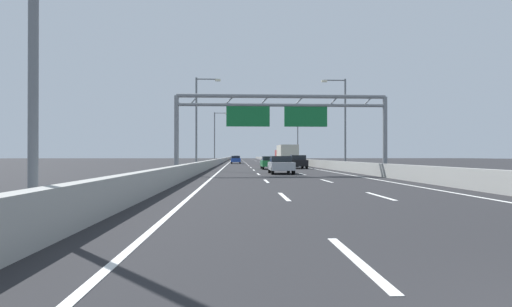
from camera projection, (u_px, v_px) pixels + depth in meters
ground_plane at (251, 162)px, 102.30m from camera, size 260.00×260.00×0.00m
lane_dash_left_0 at (356, 260)px, 5.82m from camera, size 0.16×3.00×0.01m
lane_dash_left_1 at (284, 197)px, 14.81m from camera, size 0.16×3.00×0.01m
lane_dash_left_2 at (266, 181)px, 23.80m from camera, size 0.16×3.00×0.01m
lane_dash_left_3 at (258, 174)px, 32.79m from camera, size 0.16×3.00×0.01m
lane_dash_left_4 at (254, 170)px, 41.78m from camera, size 0.16×3.00×0.01m
lane_dash_left_5 at (251, 168)px, 50.77m from camera, size 0.16×3.00×0.01m
lane_dash_left_6 at (249, 166)px, 59.76m from camera, size 0.16×3.00×0.01m
lane_dash_left_7 at (247, 164)px, 68.75m from camera, size 0.16×3.00×0.01m
lane_dash_left_8 at (246, 163)px, 77.74m from camera, size 0.16×3.00×0.01m
lane_dash_left_9 at (245, 163)px, 86.73m from camera, size 0.16×3.00×0.01m
lane_dash_left_10 at (244, 162)px, 95.72m from camera, size 0.16×3.00×0.01m
lane_dash_left_11 at (244, 161)px, 104.71m from camera, size 0.16×3.00×0.01m
lane_dash_left_12 at (243, 161)px, 113.70m from camera, size 0.16×3.00×0.01m
lane_dash_left_13 at (243, 161)px, 122.69m from camera, size 0.16×3.00×0.01m
lane_dash_left_14 at (242, 160)px, 131.68m from camera, size 0.16×3.00×0.01m
lane_dash_left_15 at (242, 160)px, 140.67m from camera, size 0.16×3.00×0.01m
lane_dash_left_16 at (242, 160)px, 149.66m from camera, size 0.16×3.00×0.01m
lane_dash_left_17 at (242, 159)px, 158.65m from camera, size 0.16×3.00×0.01m
lane_dash_right_1 at (380, 196)px, 14.98m from camera, size 0.16×3.00×0.01m
lane_dash_right_2 at (327, 181)px, 23.97m from camera, size 0.16×3.00×0.01m
lane_dash_right_3 at (302, 174)px, 32.96m from camera, size 0.16×3.00×0.01m
lane_dash_right_4 at (288, 170)px, 41.95m from camera, size 0.16×3.00×0.01m
lane_dash_right_5 at (279, 168)px, 50.94m from camera, size 0.16×3.00×0.01m
lane_dash_right_6 at (273, 166)px, 59.93m from camera, size 0.16×3.00×0.01m
lane_dash_right_7 at (268, 164)px, 68.92m from camera, size 0.16×3.00×0.01m
lane_dash_right_8 at (265, 163)px, 77.91m from camera, size 0.16×3.00×0.01m
lane_dash_right_9 at (262, 163)px, 86.90m from camera, size 0.16×3.00×0.01m
lane_dash_right_10 at (260, 162)px, 95.89m from camera, size 0.16×3.00×0.01m
lane_dash_right_11 at (258, 161)px, 104.88m from camera, size 0.16×3.00×0.01m
lane_dash_right_12 at (256, 161)px, 113.87m from camera, size 0.16×3.00×0.01m
lane_dash_right_13 at (255, 161)px, 122.86m from camera, size 0.16×3.00×0.01m
lane_dash_right_14 at (253, 160)px, 131.85m from camera, size 0.16×3.00×0.01m
lane_dash_right_15 at (252, 160)px, 140.84m from camera, size 0.16×3.00×0.01m
lane_dash_right_16 at (252, 160)px, 149.83m from camera, size 0.16×3.00×0.01m
lane_dash_right_17 at (251, 159)px, 158.82m from camera, size 0.16×3.00×0.01m
edge_line_left at (230, 162)px, 90.07m from camera, size 0.16×176.00×0.01m
edge_line_right at (276, 162)px, 90.56m from camera, size 0.16×176.00×0.01m
barrier_left at (225, 159)px, 111.97m from camera, size 0.45×220.00×0.95m
barrier_right at (275, 159)px, 112.61m from camera, size 0.45×220.00×0.95m
sign_gantry at (281, 114)px, 31.70m from camera, size 16.85×0.36×6.36m
streetlamp_left_mid at (199, 118)px, 41.15m from camera, size 2.58×0.28×9.50m
streetlamp_right_mid at (343, 118)px, 41.84m from camera, size 2.58×0.28×9.50m
streetlamp_left_far at (216, 134)px, 74.03m from camera, size 2.58×0.28×9.50m
streetlamp_right_far at (296, 135)px, 74.72m from camera, size 2.58×0.28×9.50m
green_car at (269, 162)px, 45.06m from camera, size 1.80×4.31×1.44m
black_car at (298, 162)px, 47.28m from camera, size 1.87×4.18×1.56m
blue_car at (236, 160)px, 76.54m from camera, size 1.81×4.61×1.46m
yellow_car at (237, 158)px, 132.30m from camera, size 1.72×4.17×1.47m
silver_car at (281, 165)px, 33.69m from camera, size 1.89×4.21×1.48m
red_car at (237, 158)px, 140.67m from camera, size 1.72×4.18×1.48m
box_truck at (286, 155)px, 57.17m from camera, size 2.40×8.60×2.98m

